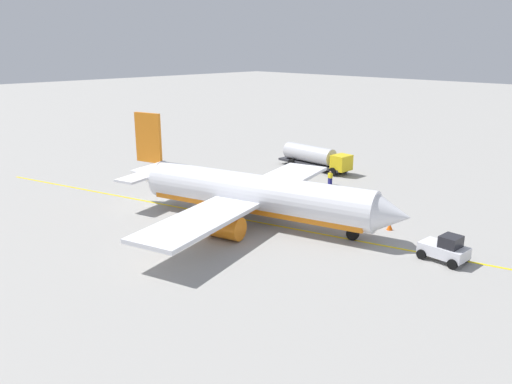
{
  "coord_description": "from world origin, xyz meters",
  "views": [
    {
      "loc": [
        33.04,
        -32.92,
        16.53
      ],
      "look_at": [
        0.0,
        0.0,
        3.0
      ],
      "focal_mm": 35.91,
      "sensor_mm": 36.0,
      "label": 1
    }
  ],
  "objects_px": {
    "airplane": "(252,195)",
    "safety_cone_nose": "(431,239)",
    "pushback_tug": "(445,249)",
    "fuel_tanker": "(315,157)",
    "safety_cone_wingtip": "(390,226)",
    "refueling_worker": "(330,178)"
  },
  "relations": [
    {
      "from": "refueling_worker",
      "to": "safety_cone_wingtip",
      "type": "height_order",
      "value": "refueling_worker"
    },
    {
      "from": "airplane",
      "to": "safety_cone_wingtip",
      "type": "relative_size",
      "value": 46.62
    },
    {
      "from": "refueling_worker",
      "to": "safety_cone_nose",
      "type": "height_order",
      "value": "refueling_worker"
    },
    {
      "from": "safety_cone_wingtip",
      "to": "fuel_tanker",
      "type": "bearing_deg",
      "value": 145.31
    },
    {
      "from": "refueling_worker",
      "to": "safety_cone_wingtip",
      "type": "distance_m",
      "value": 16.13
    },
    {
      "from": "pushback_tug",
      "to": "refueling_worker",
      "type": "relative_size",
      "value": 2.15
    },
    {
      "from": "fuel_tanker",
      "to": "safety_cone_wingtip",
      "type": "xyz_separation_m",
      "value": [
        19.92,
        -13.79,
        -1.41
      ]
    },
    {
      "from": "fuel_tanker",
      "to": "pushback_tug",
      "type": "bearing_deg",
      "value": -32.39
    },
    {
      "from": "pushback_tug",
      "to": "safety_cone_wingtip",
      "type": "relative_size",
      "value": 5.69
    },
    {
      "from": "pushback_tug",
      "to": "refueling_worker",
      "type": "bearing_deg",
      "value": 149.55
    },
    {
      "from": "refueling_worker",
      "to": "safety_cone_nose",
      "type": "relative_size",
      "value": 2.88
    },
    {
      "from": "pushback_tug",
      "to": "fuel_tanker",
      "type": "bearing_deg",
      "value": 147.61
    },
    {
      "from": "airplane",
      "to": "refueling_worker",
      "type": "distance_m",
      "value": 16.44
    },
    {
      "from": "fuel_tanker",
      "to": "safety_cone_nose",
      "type": "xyz_separation_m",
      "value": [
        24.16,
        -14.07,
        -1.44
      ]
    },
    {
      "from": "fuel_tanker",
      "to": "refueling_worker",
      "type": "distance_m",
      "value": 8.18
    },
    {
      "from": "safety_cone_wingtip",
      "to": "refueling_worker",
      "type": "bearing_deg",
      "value": 146.99
    },
    {
      "from": "airplane",
      "to": "safety_cone_nose",
      "type": "xyz_separation_m",
      "value": [
        14.98,
        7.05,
        -2.37
      ]
    },
    {
      "from": "pushback_tug",
      "to": "safety_cone_nose",
      "type": "xyz_separation_m",
      "value": [
        -2.55,
        2.87,
        -0.71
      ]
    },
    {
      "from": "fuel_tanker",
      "to": "pushback_tug",
      "type": "height_order",
      "value": "fuel_tanker"
    },
    {
      "from": "airplane",
      "to": "pushback_tug",
      "type": "relative_size",
      "value": 8.19
    },
    {
      "from": "airplane",
      "to": "safety_cone_nose",
      "type": "distance_m",
      "value": 16.73
    },
    {
      "from": "pushback_tug",
      "to": "airplane",
      "type": "bearing_deg",
      "value": -166.61
    }
  ]
}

